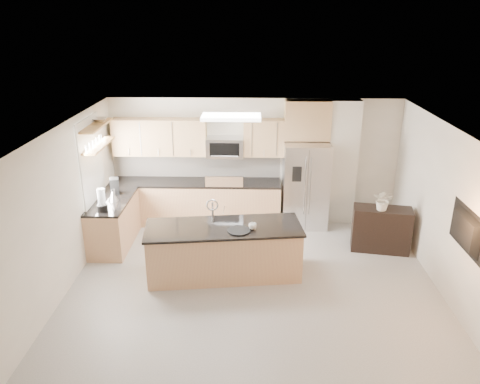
{
  "coord_description": "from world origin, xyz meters",
  "views": [
    {
      "loc": [
        -0.04,
        -6.21,
        4.2
      ],
      "look_at": [
        -0.24,
        1.3,
        1.32
      ],
      "focal_mm": 35.0,
      "sensor_mm": 36.0,
      "label": 1
    }
  ],
  "objects_px": {
    "refrigerator": "(305,185)",
    "credenza": "(381,229)",
    "range": "(225,202)",
    "flower_vase": "(384,195)",
    "television": "(462,230)",
    "platter": "(239,231)",
    "bowl": "(99,119)",
    "microwave": "(225,147)",
    "kettle": "(113,196)",
    "island": "(224,250)",
    "cup": "(253,226)",
    "coffee_maker": "(114,186)",
    "blender": "(102,202)"
  },
  "relations": [
    {
      "from": "blender",
      "to": "television",
      "type": "relative_size",
      "value": 0.39
    },
    {
      "from": "microwave",
      "to": "island",
      "type": "bearing_deg",
      "value": -87.54
    },
    {
      "from": "platter",
      "to": "bowl",
      "type": "height_order",
      "value": "bowl"
    },
    {
      "from": "island",
      "to": "platter",
      "type": "bearing_deg",
      "value": -39.85
    },
    {
      "from": "refrigerator",
      "to": "bowl",
      "type": "height_order",
      "value": "bowl"
    },
    {
      "from": "refrigerator",
      "to": "island",
      "type": "xyz_separation_m",
      "value": [
        -1.56,
        -2.08,
        -0.44
      ]
    },
    {
      "from": "blender",
      "to": "platter",
      "type": "bearing_deg",
      "value": -15.95
    },
    {
      "from": "platter",
      "to": "blender",
      "type": "bearing_deg",
      "value": 164.05
    },
    {
      "from": "coffee_maker",
      "to": "blender",
      "type": "bearing_deg",
      "value": -88.66
    },
    {
      "from": "cup",
      "to": "coffee_maker",
      "type": "relative_size",
      "value": 0.41
    },
    {
      "from": "refrigerator",
      "to": "television",
      "type": "height_order",
      "value": "refrigerator"
    },
    {
      "from": "microwave",
      "to": "coffee_maker",
      "type": "xyz_separation_m",
      "value": [
        -2.09,
        -0.86,
        -0.56
      ]
    },
    {
      "from": "coffee_maker",
      "to": "television",
      "type": "relative_size",
      "value": 0.29
    },
    {
      "from": "range",
      "to": "flower_vase",
      "type": "height_order",
      "value": "flower_vase"
    },
    {
      "from": "range",
      "to": "television",
      "type": "relative_size",
      "value": 1.06
    },
    {
      "from": "range",
      "to": "bowl",
      "type": "bearing_deg",
      "value": -162.17
    },
    {
      "from": "credenza",
      "to": "flower_vase",
      "type": "relative_size",
      "value": 1.77
    },
    {
      "from": "blender",
      "to": "coffee_maker",
      "type": "bearing_deg",
      "value": 91.34
    },
    {
      "from": "kettle",
      "to": "television",
      "type": "relative_size",
      "value": 0.22
    },
    {
      "from": "flower_vase",
      "to": "television",
      "type": "relative_size",
      "value": 0.55
    },
    {
      "from": "range",
      "to": "refrigerator",
      "type": "distance_m",
      "value": 1.71
    },
    {
      "from": "cup",
      "to": "coffee_maker",
      "type": "distance_m",
      "value": 3.05
    },
    {
      "from": "range",
      "to": "cup",
      "type": "distance_m",
      "value": 2.33
    },
    {
      "from": "flower_vase",
      "to": "island",
      "type": "bearing_deg",
      "value": -162.5
    },
    {
      "from": "microwave",
      "to": "range",
      "type": "bearing_deg",
      "value": -90.0
    },
    {
      "from": "platter",
      "to": "bowl",
      "type": "relative_size",
      "value": 1.1
    },
    {
      "from": "television",
      "to": "refrigerator",
      "type": "bearing_deg",
      "value": 31.04
    },
    {
      "from": "refrigerator",
      "to": "credenza",
      "type": "distance_m",
      "value": 1.79
    },
    {
      "from": "island",
      "to": "bowl",
      "type": "bearing_deg",
      "value": 142.18
    },
    {
      "from": "credenza",
      "to": "kettle",
      "type": "relative_size",
      "value": 4.46
    },
    {
      "from": "television",
      "to": "credenza",
      "type": "bearing_deg",
      "value": 15.01
    },
    {
      "from": "range",
      "to": "credenza",
      "type": "xyz_separation_m",
      "value": [
        2.98,
        -1.16,
        -0.05
      ]
    },
    {
      "from": "refrigerator",
      "to": "television",
      "type": "xyz_separation_m",
      "value": [
        1.85,
        -3.07,
        0.46
      ]
    },
    {
      "from": "range",
      "to": "platter",
      "type": "distance_m",
      "value": 2.36
    },
    {
      "from": "island",
      "to": "kettle",
      "type": "relative_size",
      "value": 11.34
    },
    {
      "from": "cup",
      "to": "credenza",
      "type": "bearing_deg",
      "value": 23.66
    },
    {
      "from": "island",
      "to": "bowl",
      "type": "distance_m",
      "value": 3.34
    },
    {
      "from": "blender",
      "to": "island",
      "type": "bearing_deg",
      "value": -13.65
    },
    {
      "from": "range",
      "to": "credenza",
      "type": "bearing_deg",
      "value": -21.19
    },
    {
      "from": "cup",
      "to": "microwave",
      "type": "bearing_deg",
      "value": 103.91
    },
    {
      "from": "range",
      "to": "credenza",
      "type": "relative_size",
      "value": 1.08
    },
    {
      "from": "bowl",
      "to": "island",
      "type": "bearing_deg",
      "value": -30.83
    },
    {
      "from": "platter",
      "to": "bowl",
      "type": "xyz_separation_m",
      "value": [
        -2.61,
        1.57,
        1.47
      ]
    },
    {
      "from": "credenza",
      "to": "coffee_maker",
      "type": "xyz_separation_m",
      "value": [
        -5.08,
        0.42,
        0.65
      ]
    },
    {
      "from": "refrigerator",
      "to": "platter",
      "type": "xyz_separation_m",
      "value": [
        -1.3,
        -2.25,
        0.02
      ]
    },
    {
      "from": "credenza",
      "to": "platter",
      "type": "bearing_deg",
      "value": -147.06
    },
    {
      "from": "kettle",
      "to": "credenza",
      "type": "bearing_deg",
      "value": -0.53
    },
    {
      "from": "flower_vase",
      "to": "television",
      "type": "xyz_separation_m",
      "value": [
        0.57,
        -1.89,
        0.21
      ]
    },
    {
      "from": "kettle",
      "to": "range",
      "type": "bearing_deg",
      "value": 28.74
    },
    {
      "from": "refrigerator",
      "to": "kettle",
      "type": "xyz_separation_m",
      "value": [
        -3.68,
        -1.06,
        0.13
      ]
    }
  ]
}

